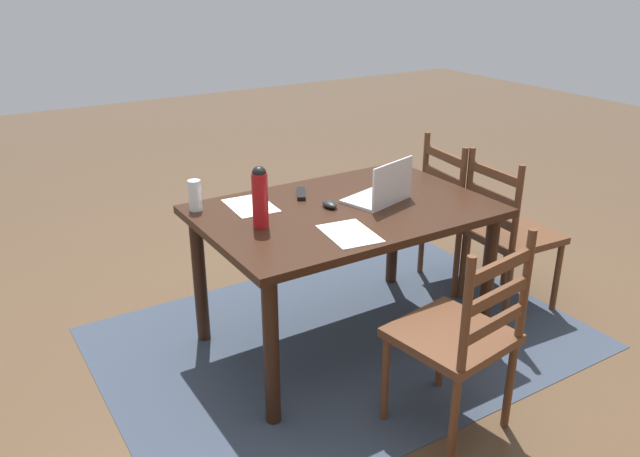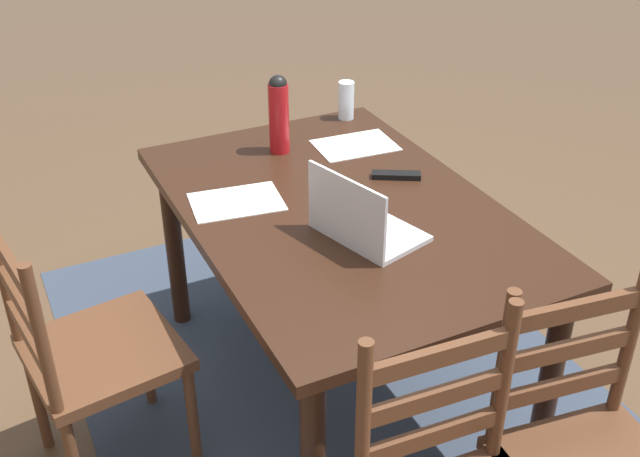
% 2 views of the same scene
% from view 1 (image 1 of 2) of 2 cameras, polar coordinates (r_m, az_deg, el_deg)
% --- Properties ---
extents(ground_plane, '(14.00, 14.00, 0.00)m').
position_cam_1_polar(ground_plane, '(3.57, 2.03, -9.71)').
color(ground_plane, brown).
extents(area_rug, '(2.51, 1.78, 0.01)m').
position_cam_1_polar(area_rug, '(3.57, 2.03, -9.67)').
color(area_rug, '#333D4C').
rests_on(area_rug, ground).
extents(dining_table, '(1.45, 0.97, 0.77)m').
position_cam_1_polar(dining_table, '(3.26, 2.19, 0.27)').
color(dining_table, black).
rests_on(dining_table, ground).
extents(chair_left_far, '(0.47, 0.47, 0.95)m').
position_cam_1_polar(chair_left_far, '(3.84, 16.41, -0.48)').
color(chair_left_far, '#56331E').
rests_on(chair_left_far, ground).
extents(chair_left_near, '(0.49, 0.49, 0.95)m').
position_cam_1_polar(chair_left_near, '(4.09, 12.43, 1.34)').
color(chair_left_near, '#56331E').
rests_on(chair_left_near, ground).
extents(chair_far_head, '(0.50, 0.50, 0.95)m').
position_cam_1_polar(chair_far_head, '(2.78, 12.26, -9.41)').
color(chair_far_head, '#56331E').
rests_on(chair_far_head, ground).
extents(laptop, '(0.37, 0.30, 0.23)m').
position_cam_1_polar(laptop, '(3.29, 5.58, 3.29)').
color(laptop, silver).
rests_on(laptop, dining_table).
extents(water_bottle, '(0.07, 0.07, 0.30)m').
position_cam_1_polar(water_bottle, '(2.95, -5.36, 2.89)').
color(water_bottle, '#A81419').
rests_on(water_bottle, dining_table).
extents(drinking_glass, '(0.06, 0.06, 0.15)m').
position_cam_1_polar(drinking_glass, '(3.23, -11.05, 2.91)').
color(drinking_glass, silver).
rests_on(drinking_glass, dining_table).
extents(computer_mouse, '(0.06, 0.10, 0.03)m').
position_cam_1_polar(computer_mouse, '(3.22, 0.87, 2.17)').
color(computer_mouse, black).
rests_on(computer_mouse, dining_table).
extents(tv_remote, '(0.12, 0.17, 0.02)m').
position_cam_1_polar(tv_remote, '(3.39, -1.69, 3.12)').
color(tv_remote, black).
rests_on(tv_remote, dining_table).
extents(paper_stack_left, '(0.25, 0.32, 0.00)m').
position_cam_1_polar(paper_stack_left, '(2.91, 2.64, -0.45)').
color(paper_stack_left, white).
rests_on(paper_stack_left, dining_table).
extents(paper_stack_right, '(0.23, 0.31, 0.00)m').
position_cam_1_polar(paper_stack_right, '(3.26, -6.19, 2.03)').
color(paper_stack_right, white).
rests_on(paper_stack_right, dining_table).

